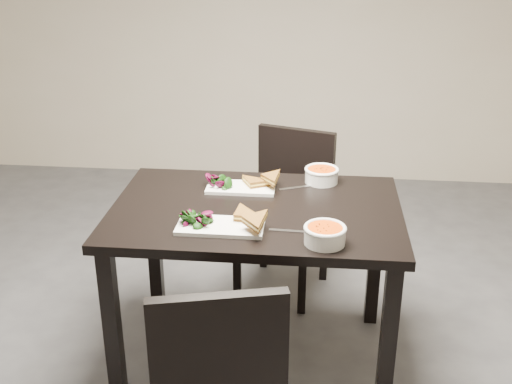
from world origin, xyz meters
TOP-DOWN VIEW (x-y plane):
  - ground at (0.00, 0.00)m, footprint 5.00×5.00m
  - table at (0.43, 0.22)m, footprint 1.20×0.80m
  - chair_near at (0.37, -0.50)m, footprint 0.51×0.51m
  - chair_far at (0.53, 0.90)m, footprint 0.53×0.53m
  - plate_near at (0.31, 0.02)m, footprint 0.34×0.17m
  - sandwich_near at (0.37, 0.03)m, footprint 0.18×0.14m
  - salad_near at (0.21, 0.02)m, footprint 0.10×0.09m
  - soup_bowl_near at (0.71, -0.07)m, footprint 0.16×0.16m
  - cutlery_near at (0.59, 0.02)m, footprint 0.18×0.03m
  - plate_far at (0.34, 0.41)m, footprint 0.30×0.15m
  - sandwich_far at (0.40, 0.40)m, footprint 0.18×0.17m
  - salad_far at (0.24, 0.41)m, footprint 0.09×0.08m
  - soup_bowl_far at (0.69, 0.53)m, footprint 0.15×0.15m
  - cutlery_far at (0.59, 0.45)m, footprint 0.17×0.09m

SIDE VIEW (x-z plane):
  - ground at x=0.00m, z-range 0.00..0.00m
  - chair_near at x=0.37m, z-range 0.06..0.91m
  - chair_far at x=0.53m, z-range 0.06..0.91m
  - table at x=0.43m, z-range 0.28..1.03m
  - cutlery_near at x=0.59m, z-range 0.75..0.75m
  - cutlery_far at x=0.59m, z-range 0.75..0.75m
  - plate_far at x=0.34m, z-range 0.75..0.77m
  - plate_near at x=0.31m, z-range 0.75..0.77m
  - salad_far at x=0.24m, z-range 0.77..0.81m
  - soup_bowl_far at x=0.69m, z-range 0.75..0.82m
  - sandwich_far at x=0.40m, z-range 0.77..0.81m
  - soup_bowl_near at x=0.71m, z-range 0.75..0.82m
  - salad_near at x=0.21m, z-range 0.77..0.81m
  - sandwich_near at x=0.37m, z-range 0.77..0.82m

